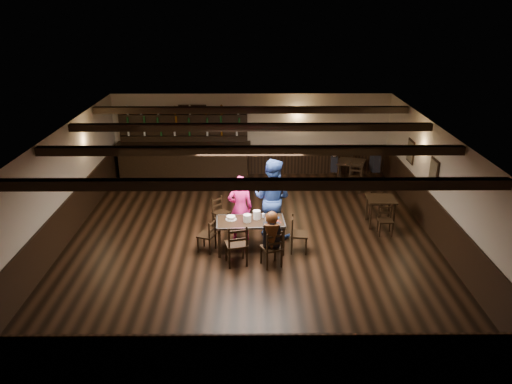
{
  "coord_description": "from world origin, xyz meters",
  "views": [
    {
      "loc": [
        0.04,
        -10.97,
        5.58
      ],
      "look_at": [
        0.12,
        0.2,
        1.2
      ],
      "focal_mm": 35.0,
      "sensor_mm": 36.0,
      "label": 1
    }
  ],
  "objects_px": {
    "man_blue": "(272,198)",
    "bar_counter": "(184,155)",
    "woman_pink": "(240,208)",
    "cake": "(231,218)",
    "dining_table": "(250,224)",
    "chair_near_right": "(273,246)",
    "chair_near_left": "(237,242)"
  },
  "relations": [
    {
      "from": "woman_pink",
      "to": "cake",
      "type": "distance_m",
      "value": 0.54
    },
    {
      "from": "man_blue",
      "to": "cake",
      "type": "xyz_separation_m",
      "value": [
        -0.98,
        -0.69,
        -0.21
      ]
    },
    {
      "from": "man_blue",
      "to": "bar_counter",
      "type": "height_order",
      "value": "bar_counter"
    },
    {
      "from": "chair_near_left",
      "to": "dining_table",
      "type": "bearing_deg",
      "value": 68.63
    },
    {
      "from": "chair_near_right",
      "to": "chair_near_left",
      "type": "bearing_deg",
      "value": 175.04
    },
    {
      "from": "woman_pink",
      "to": "cake",
      "type": "xyz_separation_m",
      "value": [
        -0.2,
        -0.5,
        -0.03
      ]
    },
    {
      "from": "woman_pink",
      "to": "dining_table",
      "type": "bearing_deg",
      "value": 108.47
    },
    {
      "from": "woman_pink",
      "to": "bar_counter",
      "type": "height_order",
      "value": "bar_counter"
    },
    {
      "from": "chair_near_left",
      "to": "woman_pink",
      "type": "relative_size",
      "value": 0.6
    },
    {
      "from": "cake",
      "to": "bar_counter",
      "type": "bearing_deg",
      "value": 108.82
    },
    {
      "from": "chair_near_left",
      "to": "bar_counter",
      "type": "distance_m",
      "value": 6.23
    },
    {
      "from": "man_blue",
      "to": "cake",
      "type": "bearing_deg",
      "value": 59.92
    },
    {
      "from": "dining_table",
      "to": "chair_near_right",
      "type": "relative_size",
      "value": 1.86
    },
    {
      "from": "dining_table",
      "to": "chair_near_left",
      "type": "relative_size",
      "value": 1.66
    },
    {
      "from": "woman_pink",
      "to": "bar_counter",
      "type": "xyz_separation_m",
      "value": [
        -1.94,
        4.62,
        -0.1
      ]
    },
    {
      "from": "chair_near_right",
      "to": "bar_counter",
      "type": "height_order",
      "value": "bar_counter"
    },
    {
      "from": "chair_near_left",
      "to": "cake",
      "type": "height_order",
      "value": "chair_near_left"
    },
    {
      "from": "man_blue",
      "to": "bar_counter",
      "type": "xyz_separation_m",
      "value": [
        -2.72,
        4.43,
        -0.28
      ]
    },
    {
      "from": "dining_table",
      "to": "man_blue",
      "type": "xyz_separation_m",
      "value": [
        0.52,
        0.76,
        0.33
      ]
    },
    {
      "from": "woman_pink",
      "to": "cake",
      "type": "relative_size",
      "value": 6.41
    },
    {
      "from": "man_blue",
      "to": "bar_counter",
      "type": "relative_size",
      "value": 0.46
    },
    {
      "from": "bar_counter",
      "to": "woman_pink",
      "type": "bearing_deg",
      "value": -67.17
    },
    {
      "from": "chair_near_left",
      "to": "bar_counter",
      "type": "height_order",
      "value": "bar_counter"
    },
    {
      "from": "woman_pink",
      "to": "cake",
      "type": "bearing_deg",
      "value": 62.58
    },
    {
      "from": "dining_table",
      "to": "woman_pink",
      "type": "relative_size",
      "value": 0.99
    },
    {
      "from": "dining_table",
      "to": "chair_near_right",
      "type": "bearing_deg",
      "value": -59.06
    },
    {
      "from": "chair_near_right",
      "to": "bar_counter",
      "type": "xyz_separation_m",
      "value": [
        -2.69,
        6.0,
        0.22
      ]
    },
    {
      "from": "bar_counter",
      "to": "chair_near_left",
      "type": "bearing_deg",
      "value": -72.23
    },
    {
      "from": "chair_near_right",
      "to": "woman_pink",
      "type": "relative_size",
      "value": 0.53
    },
    {
      "from": "chair_near_right",
      "to": "bar_counter",
      "type": "relative_size",
      "value": 0.2
    },
    {
      "from": "chair_near_right",
      "to": "bar_counter",
      "type": "distance_m",
      "value": 6.58
    },
    {
      "from": "chair_near_left",
      "to": "chair_near_right",
      "type": "xyz_separation_m",
      "value": [
        0.78,
        -0.07,
        -0.06
      ]
    }
  ]
}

